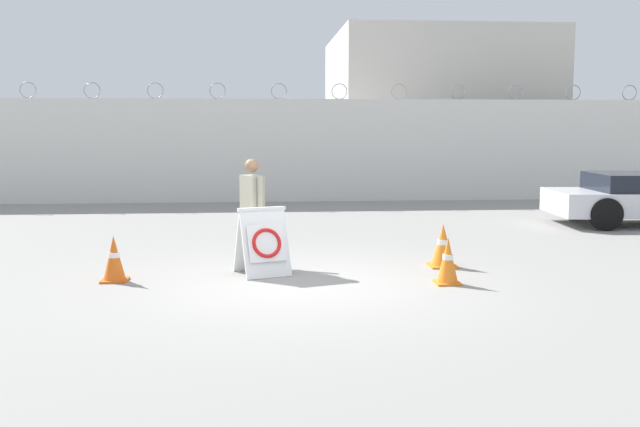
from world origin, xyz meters
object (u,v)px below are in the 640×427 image
object	(u,v)px
traffic_cone_near	(114,259)
traffic_cone_far	(448,261)
barricade_sign	(263,241)
traffic_cone_mid	(443,246)
security_guard	(252,207)

from	to	relation	value
traffic_cone_near	traffic_cone_far	bearing A→B (deg)	-6.86
barricade_sign	traffic_cone_mid	size ratio (longest dim) A/B	1.49
security_guard	traffic_cone_mid	size ratio (longest dim) A/B	2.49
barricade_sign	traffic_cone_far	size ratio (longest dim) A/B	1.53
traffic_cone_near	traffic_cone_mid	bearing A→B (deg)	7.51
traffic_cone_far	traffic_cone_mid	bearing A→B (deg)	78.55
barricade_sign	traffic_cone_far	distance (m)	2.71
security_guard	traffic_cone_near	world-z (taller)	security_guard
traffic_cone_near	traffic_cone_mid	xyz separation A→B (m)	(4.94, 0.65, 0.01)
traffic_cone_near	traffic_cone_far	distance (m)	4.72
barricade_sign	traffic_cone_near	bearing A→B (deg)	169.20
security_guard	traffic_cone_near	distance (m)	2.31
traffic_cone_mid	traffic_cone_far	world-z (taller)	traffic_cone_mid
traffic_cone_near	traffic_cone_far	world-z (taller)	same
security_guard	traffic_cone_near	bearing A→B (deg)	88.64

